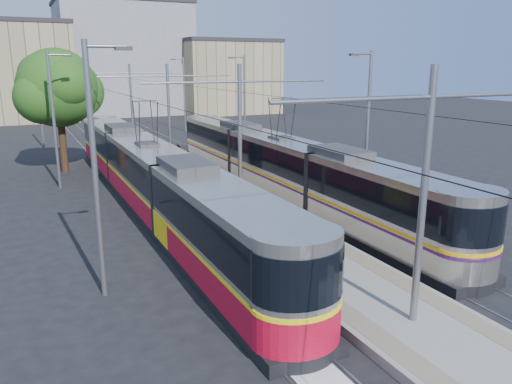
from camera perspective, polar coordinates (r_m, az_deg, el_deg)
ground at (r=18.11m, az=8.69°, el=-9.53°), size 160.00×160.00×0.00m
platform at (r=32.80m, az=-8.18°, el=1.71°), size 4.00×50.00×0.30m
tactile_strip_left at (r=32.37m, az=-10.63°, el=1.72°), size 0.70×50.00×0.01m
tactile_strip_right at (r=33.21m, az=-5.81°, el=2.21°), size 0.70×50.00×0.01m
rails at (r=32.83m, az=-8.17°, el=1.48°), size 8.71×70.00×0.03m
track_arrow at (r=14.14m, az=3.19°, el=-16.67°), size 1.20×5.00×0.01m
tram_left at (r=26.41m, az=-12.15°, el=1.88°), size 2.43×32.30×5.50m
tram_right at (r=27.93m, az=2.88°, el=3.19°), size 2.43×27.96×5.50m
catenary at (r=29.43m, az=-6.78°, el=8.93°), size 9.20×70.00×7.00m
street_lamps at (r=35.98m, az=-10.38°, el=9.25°), size 15.18×38.22×8.00m
shelter at (r=32.17m, az=-8.34°, el=3.67°), size 0.61×0.95×2.04m
tree at (r=36.63m, az=-21.22°, el=10.89°), size 5.74×5.30×8.34m
building_left at (r=73.57m, az=-26.69°, el=12.20°), size 16.32×12.24×12.62m
building_centre at (r=79.10m, az=-14.84°, el=14.53°), size 18.36×14.28×16.05m
building_right at (r=77.43m, az=-3.34°, el=13.05°), size 14.28×10.20×10.83m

